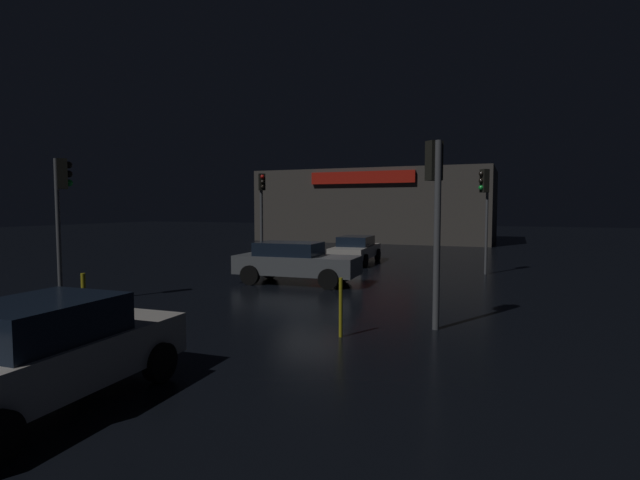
# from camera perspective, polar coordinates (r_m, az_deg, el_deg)

# --- Properties ---
(ground_plane) EXTENTS (120.00, 120.00, 0.00)m
(ground_plane) POSITION_cam_1_polar(r_m,az_deg,el_deg) (17.98, -1.19, -5.13)
(ground_plane) COLOR black
(store_building) EXTENTS (18.99, 9.65, 5.85)m
(store_building) POSITION_cam_1_polar(r_m,az_deg,el_deg) (41.99, 6.85, 4.02)
(store_building) COLOR #4C4742
(store_building) RESTS_ON ground
(traffic_signal_main) EXTENTS (0.42, 0.43, 4.54)m
(traffic_signal_main) POSITION_cam_1_polar(r_m,az_deg,el_deg) (25.30, -6.88, 4.53)
(traffic_signal_main) COLOR #595B60
(traffic_signal_main) RESTS_ON ground
(traffic_signal_opposite) EXTENTS (0.42, 0.42, 4.33)m
(traffic_signal_opposite) POSITION_cam_1_polar(r_m,az_deg,el_deg) (11.40, 13.40, 4.77)
(traffic_signal_opposite) COLOR #595B60
(traffic_signal_opposite) RESTS_ON ground
(traffic_signal_cross_left) EXTENTS (0.41, 0.43, 4.20)m
(traffic_signal_cross_left) POSITION_cam_1_polar(r_m,az_deg,el_deg) (15.77, -28.14, 4.46)
(traffic_signal_cross_left) COLOR #595B60
(traffic_signal_cross_left) RESTS_ON ground
(traffic_signal_cross_right) EXTENTS (0.43, 0.41, 4.39)m
(traffic_signal_cross_right) POSITION_cam_1_polar(r_m,az_deg,el_deg) (21.28, 18.83, 5.04)
(traffic_signal_cross_right) COLOR #595B60
(traffic_signal_cross_right) RESTS_ON ground
(car_near) EXTENTS (2.09, 4.56, 1.35)m
(car_near) POSITION_cam_1_polar(r_m,az_deg,el_deg) (24.48, 4.22, -1.06)
(car_near) COLOR silver
(car_near) RESTS_ON ground
(car_far) EXTENTS (4.62, 2.13, 1.52)m
(car_far) POSITION_cam_1_polar(r_m,az_deg,el_deg) (17.88, -2.94, -2.56)
(car_far) COLOR slate
(car_far) RESTS_ON ground
(car_crossing) EXTENTS (2.05, 4.25, 1.53)m
(car_crossing) POSITION_cam_1_polar(r_m,az_deg,el_deg) (7.96, -29.76, -11.47)
(car_crossing) COLOR silver
(car_crossing) RESTS_ON ground
(bollard_kerb_a) EXTENTS (0.08, 0.08, 1.30)m
(bollard_kerb_a) POSITION_cam_1_polar(r_m,az_deg,el_deg) (10.58, 2.46, -7.95)
(bollard_kerb_a) COLOR gold
(bollard_kerb_a) RESTS_ON ground
(bollard_kerb_b) EXTENTS (0.11, 0.11, 1.23)m
(bollard_kerb_b) POSITION_cam_1_polar(r_m,az_deg,el_deg) (13.04, -26.08, -6.23)
(bollard_kerb_b) COLOR gold
(bollard_kerb_b) RESTS_ON ground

